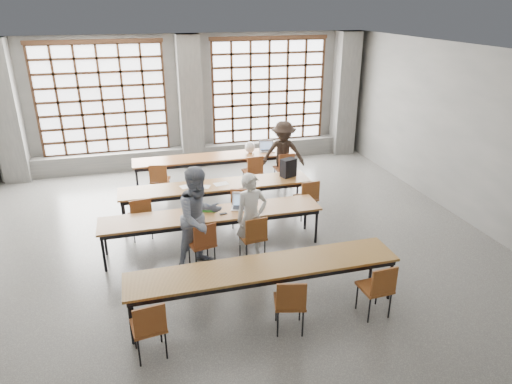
# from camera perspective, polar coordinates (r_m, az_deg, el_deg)

# --- Properties ---
(floor) EXTENTS (11.00, 11.00, 0.00)m
(floor) POSITION_cam_1_polar(r_m,az_deg,el_deg) (8.32, -2.67, -8.11)
(floor) COLOR #4F4F4D
(floor) RESTS_ON ground
(ceiling) EXTENTS (11.00, 11.00, 0.00)m
(ceiling) POSITION_cam_1_polar(r_m,az_deg,el_deg) (7.18, -3.19, 16.60)
(ceiling) COLOR silver
(ceiling) RESTS_ON floor
(wall_back) EXTENTS (10.00, 0.00, 10.00)m
(wall_back) POSITION_cam_1_polar(r_m,az_deg,el_deg) (12.82, -8.36, 11.23)
(wall_back) COLOR #5E5E5C
(wall_back) RESTS_ON floor
(wall_right) EXTENTS (0.00, 11.00, 11.00)m
(wall_right) POSITION_cam_1_polar(r_m,az_deg,el_deg) (9.87, 26.87, 5.52)
(wall_right) COLOR #5E5E5C
(wall_right) RESTS_ON floor
(column_left) EXTENTS (0.60, 0.55, 3.50)m
(column_left) POSITION_cam_1_polar(r_m,az_deg,el_deg) (12.81, -28.77, 8.68)
(column_left) COLOR #555552
(column_left) RESTS_ON floor
(column_mid) EXTENTS (0.60, 0.55, 3.50)m
(column_mid) POSITION_cam_1_polar(r_m,az_deg,el_deg) (12.55, -8.19, 10.99)
(column_mid) COLOR #555552
(column_mid) RESTS_ON floor
(column_right) EXTENTS (0.60, 0.55, 3.50)m
(column_right) POSITION_cam_1_polar(r_m,az_deg,el_deg) (13.83, 11.01, 11.90)
(column_right) COLOR #555552
(column_right) RESTS_ON floor
(window_left) EXTENTS (3.32, 0.12, 3.00)m
(window_left) POSITION_cam_1_polar(r_m,az_deg,el_deg) (12.65, -18.68, 10.83)
(window_left) COLOR white
(window_left) RESTS_ON wall_back
(window_right) EXTENTS (3.32, 0.12, 3.00)m
(window_right) POSITION_cam_1_polar(r_m,az_deg,el_deg) (13.17, 1.61, 12.43)
(window_right) COLOR white
(window_right) RESTS_ON wall_back
(sill_ledge) EXTENTS (9.80, 0.35, 0.50)m
(sill_ledge) POSITION_cam_1_polar(r_m,az_deg,el_deg) (13.01, -7.87, 4.58)
(sill_ledge) COLOR #555552
(sill_ledge) RESTS_ON floor
(desk_row_a) EXTENTS (4.00, 0.70, 0.73)m
(desk_row_a) POSITION_cam_1_polar(r_m,az_deg,el_deg) (11.34, -5.11, 4.17)
(desk_row_a) COLOR brown
(desk_row_a) RESTS_ON floor
(desk_row_b) EXTENTS (4.00, 0.70, 0.73)m
(desk_row_b) POSITION_cam_1_polar(r_m,az_deg,el_deg) (9.58, -4.96, 0.60)
(desk_row_b) COLOR brown
(desk_row_b) RESTS_ON floor
(desk_row_c) EXTENTS (4.00, 0.70, 0.73)m
(desk_row_c) POSITION_cam_1_polar(r_m,az_deg,el_deg) (8.32, -5.46, -3.02)
(desk_row_c) COLOR brown
(desk_row_c) RESTS_ON floor
(desk_row_d) EXTENTS (4.00, 0.70, 0.73)m
(desk_row_d) POSITION_cam_1_polar(r_m,az_deg,el_deg) (6.72, 1.08, -9.68)
(desk_row_d) COLOR brown
(desk_row_d) RESTS_ON floor
(chair_back_left) EXTENTS (0.50, 0.51, 0.88)m
(chair_back_left) POSITION_cam_1_polar(r_m,az_deg,el_deg) (10.65, -11.98, 1.76)
(chair_back_left) COLOR brown
(chair_back_left) RESTS_ON floor
(chair_back_mid) EXTENTS (0.46, 0.46, 0.88)m
(chair_back_mid) POSITION_cam_1_polar(r_m,az_deg,el_deg) (10.97, -0.33, 2.90)
(chair_back_mid) COLOR brown
(chair_back_mid) RESTS_ON floor
(chair_back_right) EXTENTS (0.43, 0.44, 0.88)m
(chair_back_right) POSITION_cam_1_polar(r_m,az_deg,el_deg) (11.19, 3.61, 3.25)
(chair_back_right) COLOR brown
(chair_back_right) RESTS_ON floor
(chair_mid_left) EXTENTS (0.47, 0.48, 0.88)m
(chair_mid_left) POSITION_cam_1_polar(r_m,az_deg,el_deg) (8.94, -14.24, -2.66)
(chair_mid_left) COLOR maroon
(chair_mid_left) RESTS_ON floor
(chair_mid_centre) EXTENTS (0.52, 0.52, 0.88)m
(chair_mid_centre) POSITION_cam_1_polar(r_m,az_deg,el_deg) (9.14, -1.87, -1.34)
(chair_mid_centre) COLOR brown
(chair_mid_centre) RESTS_ON floor
(chair_mid_right) EXTENTS (0.44, 0.45, 0.88)m
(chair_mid_right) POSITION_cam_1_polar(r_m,az_deg,el_deg) (9.54, 6.49, -0.41)
(chair_mid_right) COLOR brown
(chair_mid_right) RESTS_ON floor
(chair_front_left) EXTENTS (0.50, 0.50, 0.88)m
(chair_front_left) POSITION_cam_1_polar(r_m,az_deg,el_deg) (7.79, -6.66, -6.05)
(chair_front_left) COLOR brown
(chair_front_left) RESTS_ON floor
(chair_front_right) EXTENTS (0.47, 0.47, 0.88)m
(chair_front_right) POSITION_cam_1_polar(r_m,az_deg,el_deg) (7.94, -0.27, -5.27)
(chair_front_right) COLOR brown
(chair_front_right) RESTS_ON floor
(chair_near_left) EXTENTS (0.47, 0.48, 0.88)m
(chair_near_left) POSITION_cam_1_polar(r_m,az_deg,el_deg) (6.09, -13.22, -15.77)
(chair_near_left) COLOR brown
(chair_near_left) RESTS_ON floor
(chair_near_mid) EXTENTS (0.51, 0.51, 0.88)m
(chair_near_mid) POSITION_cam_1_polar(r_m,az_deg,el_deg) (6.35, 4.31, -13.33)
(chair_near_mid) COLOR brown
(chair_near_mid) RESTS_ON floor
(chair_near_right) EXTENTS (0.44, 0.45, 0.88)m
(chair_near_right) POSITION_cam_1_polar(r_m,az_deg,el_deg) (6.84, 15.05, -11.21)
(chair_near_right) COLOR brown
(chair_near_right) RESTS_ON floor
(student_male) EXTENTS (0.64, 0.48, 1.60)m
(student_male) POSITION_cam_1_polar(r_m,az_deg,el_deg) (7.93, -0.58, -3.18)
(student_male) COLOR silver
(student_male) RESTS_ON floor
(student_female) EXTENTS (1.09, 1.00, 1.81)m
(student_female) POSITION_cam_1_polar(r_m,az_deg,el_deg) (7.73, -7.06, -3.24)
(student_female) COLOR #1A294E
(student_female) RESTS_ON floor
(student_back) EXTENTS (1.16, 0.82, 1.62)m
(student_back) POSITION_cam_1_polar(r_m,az_deg,el_deg) (11.21, 3.42, 4.79)
(student_back) COLOR black
(student_back) RESTS_ON floor
(laptop_front) EXTENTS (0.44, 0.40, 0.26)m
(laptop_front) POSITION_cam_1_polar(r_m,az_deg,el_deg) (8.46, -1.83, -1.52)
(laptop_front) COLOR silver
(laptop_front) RESTS_ON desk_row_c
(laptop_back) EXTENTS (0.39, 0.34, 0.26)m
(laptop_back) POSITION_cam_1_polar(r_m,az_deg,el_deg) (11.70, 1.34, 5.50)
(laptop_back) COLOR #B7B7BC
(laptop_back) RESTS_ON desk_row_a
(mouse) EXTENTS (0.10, 0.07, 0.04)m
(mouse) POSITION_cam_1_polar(r_m,az_deg,el_deg) (8.45, 0.89, -1.84)
(mouse) COLOR silver
(mouse) RESTS_ON desk_row_c
(green_box) EXTENTS (0.27, 0.16, 0.09)m
(green_box) POSITION_cam_1_polar(r_m,az_deg,el_deg) (8.33, -5.93, -2.14)
(green_box) COLOR green
(green_box) RESTS_ON desk_row_c
(phone) EXTENTS (0.14, 0.08, 0.01)m
(phone) POSITION_cam_1_polar(r_m,az_deg,el_deg) (8.22, -4.12, -2.72)
(phone) COLOR black
(phone) RESTS_ON desk_row_c
(paper_sheet_a) EXTENTS (0.34, 0.28, 0.00)m
(paper_sheet_a) POSITION_cam_1_polar(r_m,az_deg,el_deg) (9.53, -8.57, 0.72)
(paper_sheet_a) COLOR white
(paper_sheet_a) RESTS_ON desk_row_b
(paper_sheet_b) EXTENTS (0.36, 0.31, 0.00)m
(paper_sheet_b) POSITION_cam_1_polar(r_m,az_deg,el_deg) (9.47, -6.70, 0.68)
(paper_sheet_b) COLOR silver
(paper_sheet_b) RESTS_ON desk_row_b
(paper_sheet_c) EXTENTS (0.33, 0.26, 0.00)m
(paper_sheet_c) POSITION_cam_1_polar(r_m,az_deg,el_deg) (9.58, -4.38, 1.03)
(paper_sheet_c) COLOR white
(paper_sheet_c) RESTS_ON desk_row_b
(backpack) EXTENTS (0.37, 0.30, 0.40)m
(backpack) POSITION_cam_1_polar(r_m,az_deg,el_deg) (9.92, 4.07, 3.05)
(backpack) COLOR black
(backpack) RESTS_ON desk_row_b
(plastic_bag) EXTENTS (0.30, 0.26, 0.29)m
(plastic_bag) POSITION_cam_1_polar(r_m,az_deg,el_deg) (11.51, -0.76, 5.63)
(plastic_bag) COLOR white
(plastic_bag) RESTS_ON desk_row_a
(red_pouch) EXTENTS (0.20, 0.08, 0.06)m
(red_pouch) POSITION_cam_1_polar(r_m,az_deg,el_deg) (6.17, -13.33, -15.60)
(red_pouch) COLOR #A62614
(red_pouch) RESTS_ON chair_near_left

